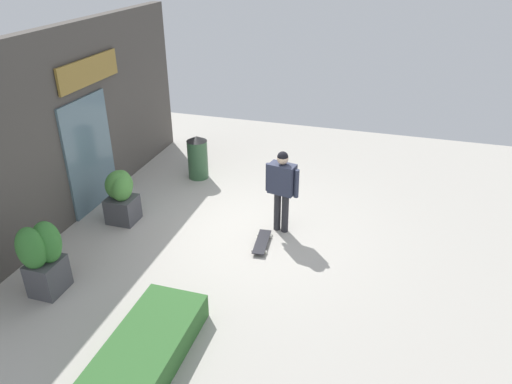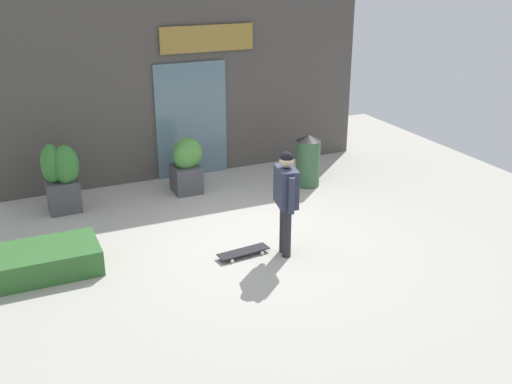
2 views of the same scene
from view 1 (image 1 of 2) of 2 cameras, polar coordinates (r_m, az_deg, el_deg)
name	(u,v)px [view 1 (image 1 of 2)]	position (r m, az deg, el deg)	size (l,w,h in m)	color
ground_plane	(247,229)	(9.18, -1.05, -4.45)	(12.00, 12.00, 0.00)	#B2ADA3
building_facade	(76,123)	(9.91, -20.47, 7.66)	(7.41, 0.31, 3.58)	#4C4742
skateboarder	(282,184)	(8.70, 3.09, 0.99)	(0.35, 0.64, 1.61)	#28282D
skateboard	(262,242)	(8.71, 0.70, -5.91)	(0.81, 0.32, 0.08)	black
planter_box_left	(121,192)	(9.56, -15.66, -0.04)	(0.60, 0.58, 1.03)	#47474C
planter_box_right	(43,254)	(7.98, -23.87, -6.69)	(0.62, 0.58, 1.21)	#47474C
trash_bin	(198,157)	(11.06, -6.91, 4.13)	(0.47, 0.47, 1.01)	#335938
hedge_ledge	(149,346)	(6.74, -12.54, -17.32)	(1.92, 0.90, 0.37)	#33662D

